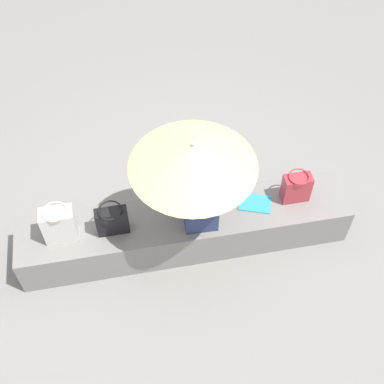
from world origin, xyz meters
name	(u,v)px	position (x,y,z in m)	size (l,w,h in m)	color
ground_plane	(185,242)	(0.00, 0.00, 0.00)	(14.00, 14.00, 0.00)	gray
stone_bench	(185,229)	(0.00, 0.00, 0.21)	(2.96, 0.52, 0.41)	gray
person_seated	(200,189)	(-0.12, 0.03, 0.80)	(0.29, 0.48, 0.90)	navy
parasol	(193,156)	(-0.05, 0.10, 1.30)	(0.98, 0.98, 1.03)	#B7B7BC
handbag_black	(296,188)	(-1.00, -0.02, 0.56)	(0.24, 0.18, 0.31)	#B2333D
tote_bag_canvas	(59,224)	(1.06, 0.01, 0.59)	(0.27, 0.20, 0.36)	silver
shoulder_bag_spare	(112,220)	(0.62, 0.03, 0.56)	(0.27, 0.20, 0.30)	black
magazine	(255,203)	(-0.64, -0.02, 0.42)	(0.28, 0.20, 0.01)	#339ED1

